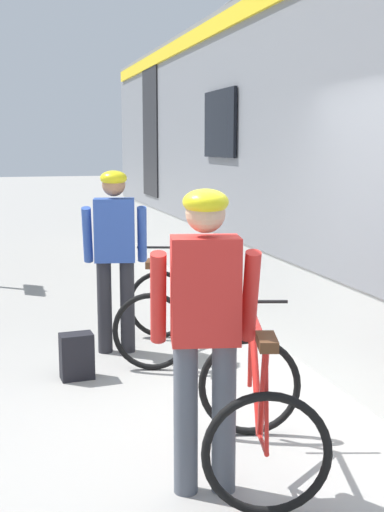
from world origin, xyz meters
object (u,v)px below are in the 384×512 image
(cyclist_far_in_blue, at_px, (115,245))
(bicycle_near_red, at_px, (257,409))
(cyclist_near_in_red, at_px, (205,315))
(backpack_on_platform, at_px, (77,356))
(bicycle_far_white, at_px, (157,312))

(cyclist_far_in_blue, relative_size, bicycle_near_red, 1.44)
(bicycle_near_red, bearing_deg, cyclist_far_in_blue, 99.10)
(cyclist_near_in_red, height_order, cyclist_far_in_blue, same)
(backpack_on_platform, bearing_deg, cyclist_near_in_red, -80.75)
(cyclist_near_in_red, xyz_separation_m, backpack_on_platform, (-0.50, 2.10, -0.85))
(bicycle_near_red, xyz_separation_m, bicycle_far_white, (-0.05, 2.48, 0.00))
(cyclist_near_in_red, xyz_separation_m, cyclist_far_in_blue, (-0.04, 2.76, 0.00))
(cyclist_near_in_red, bearing_deg, cyclist_far_in_blue, 90.85)
(cyclist_near_in_red, relative_size, bicycle_near_red, 1.44)
(cyclist_near_in_red, relative_size, bicycle_far_white, 1.42)
(bicycle_near_red, xyz_separation_m, backpack_on_platform, (-0.88, 1.97, -0.20))
(cyclist_far_in_blue, distance_m, bicycle_far_white, 0.76)
(cyclist_near_in_red, height_order, bicycle_near_red, cyclist_near_in_red)
(bicycle_far_white, relative_size, backpack_on_platform, 3.10)
(bicycle_near_red, bearing_deg, backpack_on_platform, 114.05)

